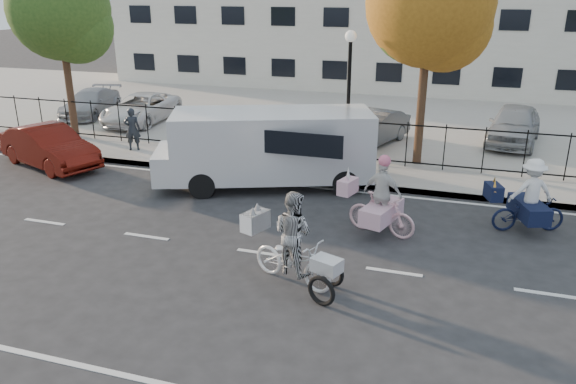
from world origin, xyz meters
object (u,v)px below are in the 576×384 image
at_px(lamppost, 349,75).
at_px(bull_bike, 529,203).
at_px(lot_car_b, 141,108).
at_px(white_van, 269,145).
at_px(zebra_trike, 293,249).
at_px(lot_car_d, 514,125).
at_px(unicorn_bike, 381,205).
at_px(lot_car_c, 373,128).
at_px(lot_car_a, 91,103).
at_px(pedestrian, 132,129).
at_px(red_sedan, 49,147).

xyz_separation_m(lamppost, bull_bike, (5.32, -3.61, -2.37)).
bearing_deg(lot_car_b, white_van, -38.16).
relative_size(zebra_trike, bull_bike, 1.11).
distance_m(lamppost, lot_car_d, 7.46).
distance_m(unicorn_bike, lot_car_b, 14.37).
relative_size(white_van, lot_car_b, 1.57).
distance_m(bull_bike, lot_car_c, 8.13).
bearing_deg(bull_bike, lot_car_b, 46.49).
distance_m(lot_car_a, lot_car_b, 3.03).
distance_m(bull_bike, lot_car_a, 19.65).
distance_m(zebra_trike, lot_car_c, 10.73).
distance_m(bull_bike, pedestrian, 13.41).
bearing_deg(lamppost, white_van, -129.75).
xyz_separation_m(white_van, lot_car_b, (-7.91, 5.74, -0.49)).
xyz_separation_m(bull_bike, white_van, (-7.23, 1.31, 0.52)).
bearing_deg(zebra_trike, unicorn_bike, -2.95).
relative_size(red_sedan, lot_car_d, 0.99).
distance_m(bull_bike, lot_car_d, 8.22).
bearing_deg(lot_car_a, white_van, -40.28).
distance_m(lamppost, red_sedan, 10.26).
relative_size(white_van, lot_car_d, 1.65).
bearing_deg(lamppost, lot_car_d, 40.32).
bearing_deg(unicorn_bike, lot_car_d, -3.84).
relative_size(unicorn_bike, red_sedan, 0.49).
relative_size(unicorn_bike, lot_car_b, 0.46).
distance_m(bull_bike, white_van, 7.37).
bearing_deg(bull_bike, unicorn_bike, 92.06).
bearing_deg(lot_car_d, red_sedan, -145.00).
relative_size(lamppost, red_sedan, 1.04).
height_order(lot_car_b, lot_car_c, lot_car_c).
xyz_separation_m(lot_car_a, lot_car_c, (13.18, -1.12, 0.04)).
height_order(white_van, red_sedan, white_van).
xyz_separation_m(lamppost, red_sedan, (-9.59, -2.72, -2.43)).
xyz_separation_m(bull_bike, red_sedan, (-14.91, 0.89, -0.06)).
distance_m(zebra_trike, white_van, 6.12).
bearing_deg(bull_bike, white_van, 61.17).
bearing_deg(bull_bike, lamppost, 37.27).
relative_size(unicorn_bike, lot_car_a, 0.51).
relative_size(white_van, pedestrian, 4.52).
bearing_deg(red_sedan, lamppost, -52.63).
relative_size(bull_bike, lot_car_b, 0.47).
bearing_deg(zebra_trike, lamppost, 24.97).
height_order(red_sedan, lot_car_c, lot_car_c).
relative_size(lamppost, lot_car_c, 1.14).
bearing_deg(pedestrian, unicorn_bike, 131.21).
distance_m(lot_car_b, lot_car_c, 10.22).
bearing_deg(red_sedan, lot_car_b, 23.67).
relative_size(unicorn_bike, pedestrian, 1.34).
relative_size(pedestrian, lot_car_b, 0.35).
xyz_separation_m(red_sedan, lot_car_d, (15.02, 7.33, 0.18)).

